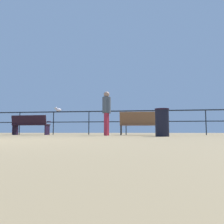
{
  "coord_description": "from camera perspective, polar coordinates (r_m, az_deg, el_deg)",
  "views": [
    {
      "loc": [
        2.5,
        -2.67,
        0.13
      ],
      "look_at": [
        1.16,
        6.89,
        1.0
      ],
      "focal_mm": 35.54,
      "sensor_mm": 36.0,
      "label": 1
    }
  ],
  "objects": [
    {
      "name": "trash_bin",
      "position": [
        6.39,
        12.76,
        -2.63
      ],
      "size": [
        0.4,
        0.4,
        0.79
      ],
      "color": "black",
      "rests_on": "ground_plane"
    },
    {
      "name": "pier_railing",
      "position": [
        10.39,
        -5.95,
        -1.38
      ],
      "size": [
        20.84,
        0.05,
        1.11
      ],
      "color": "#1B222C",
      "rests_on": "ground_plane"
    },
    {
      "name": "bench_near_right",
      "position": [
        9.14,
        7.4,
        -2.73
      ],
      "size": [
        1.71,
        0.68,
        0.95
      ],
      "color": "brown",
      "rests_on": "ground_plane"
    },
    {
      "name": "seagull_on_rail",
      "position": [
        10.86,
        -13.68,
        0.63
      ],
      "size": [
        0.34,
        0.33,
        0.2
      ],
      "color": "silver",
      "rests_on": "pier_railing"
    },
    {
      "name": "bench_near_left",
      "position": [
        10.39,
        -20.3,
        -2.84
      ],
      "size": [
        1.65,
        0.67,
        0.86
      ],
      "color": "black",
      "rests_on": "ground_plane"
    },
    {
      "name": "person_by_bench",
      "position": [
        7.97,
        -1.41,
        0.48
      ],
      "size": [
        0.3,
        0.51,
        1.59
      ],
      "color": "#A62439",
      "rests_on": "ground_plane"
    }
  ]
}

